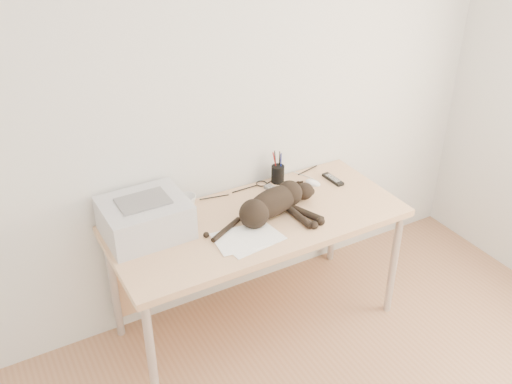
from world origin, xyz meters
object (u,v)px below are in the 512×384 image
printer (145,217)px  pen_cup (278,174)px  mouse (313,181)px  desk (250,231)px  cat (271,205)px  mug (187,204)px

printer → pen_cup: printer is taller
pen_cup → mouse: (0.17, -0.12, -0.04)m
desk → mouse: size_ratio=15.35×
cat → mouse: size_ratio=6.84×
desk → printer: printer is taller
mug → pen_cup: 0.60m
printer → cat: 0.67m
pen_cup → printer: bearing=-171.2°
cat → mug: cat is taller
cat → mug: (-0.37, 0.27, -0.02)m
mug → mouse: mug is taller
desk → mug: mug is taller
pen_cup → mug: bearing=-176.1°
mug → mouse: bearing=-5.9°
printer → desk: bearing=-7.0°
cat → mug: size_ratio=6.77×
printer → mouse: 1.05m
desk → cat: cat is taller
printer → cat: printer is taller
printer → pen_cup: (0.87, 0.13, -0.04)m
desk → mug: bearing=151.7°
desk → printer: size_ratio=3.75×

